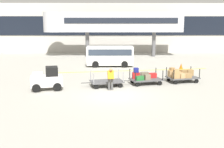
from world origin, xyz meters
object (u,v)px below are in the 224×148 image
Objects in this scene: baggage_cart_tail at (181,75)px; safety_cone_near at (181,66)px; baggage_cart_middle at (144,77)px; shuttle_van at (110,55)px; baggage_handler at (111,78)px; baggage_tug at (47,79)px; baggage_cart_lead at (107,82)px.

safety_cone_near is at bearing 75.14° from baggage_cart_tail.
baggage_cart_middle is 0.64× the size of shuttle_van.
baggage_cart_middle is at bearing -123.86° from safety_cone_near.
safety_cone_near is at bearing -14.31° from shuttle_van.
baggage_handler is at bearing -90.11° from shuttle_van.
baggage_tug is 0.74× the size of baggage_cart_middle.
baggage_cart_middle is 3.20m from baggage_handler.
baggage_cart_middle is 3.00m from baggage_cart_tail.
baggage_cart_lead is 2.91m from baggage_cart_middle.
baggage_cart_tail is 5.61× the size of safety_cone_near.
baggage_cart_tail is 6.05m from baggage_handler.
shuttle_van is 8.74× the size of safety_cone_near.
baggage_cart_tail is at bearing 25.42° from baggage_handler.
shuttle_van is (0.02, 10.48, 0.37)m from baggage_handler.
baggage_tug is at bearing -143.46° from safety_cone_near.
baggage_handler is at bearing -76.66° from baggage_cart_lead.
baggage_handler is (4.33, -0.24, 0.11)m from baggage_tug.
baggage_tug is 0.48× the size of shuttle_van.
baggage_cart_lead reaches higher than safety_cone_near.
baggage_handler is at bearing -154.58° from baggage_cart_tail.
baggage_handler is at bearing -129.16° from safety_cone_near.
baggage_handler reaches higher than baggage_cart_tail.
baggage_handler is 0.33× the size of shuttle_van.
baggage_handler is 2.84× the size of safety_cone_near.
safety_cone_near is (7.05, -1.80, -0.96)m from shuttle_van.
baggage_tug reaches higher than baggage_cart_tail.
baggage_cart_tail reaches higher than baggage_cart_lead.
baggage_cart_middle is at bearing 14.53° from baggage_cart_lead.
baggage_cart_middle is (2.82, 0.73, 0.17)m from baggage_cart_lead.
baggage_tug reaches higher than baggage_handler.
baggage_tug is 0.74× the size of baggage_cart_tail.
baggage_cart_middle is at bearing 37.15° from baggage_handler.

